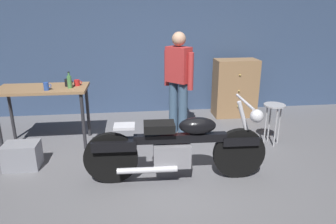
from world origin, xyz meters
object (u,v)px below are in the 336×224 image
(mug_blue_enamel, at_px, (46,86))
(bottle, at_px, (69,82))
(person_standing, at_px, (178,79))
(wooden_dresser, at_px, (235,88))
(mug_red_diner, at_px, (77,83))
(mug_black_matte, at_px, (68,83))
(motorcycle, at_px, (178,146))
(shop_stool, at_px, (274,113))
(storage_bin, at_px, (22,156))

(mug_blue_enamel, height_order, bottle, bottle)
(person_standing, relative_size, wooden_dresser, 1.52)
(wooden_dresser, bearing_deg, mug_red_diner, -161.54)
(wooden_dresser, distance_m, bottle, 3.10)
(wooden_dresser, bearing_deg, mug_black_matte, -162.01)
(motorcycle, distance_m, mug_red_diner, 1.96)
(mug_red_diner, distance_m, mug_blue_enamel, 0.45)
(shop_stool, distance_m, mug_red_diner, 3.00)
(mug_red_diner, height_order, mug_blue_enamel, mug_blue_enamel)
(shop_stool, distance_m, storage_bin, 3.61)
(shop_stool, xyz_separation_m, mug_blue_enamel, (-3.32, 0.25, 0.46))
(mug_black_matte, bearing_deg, wooden_dresser, 17.99)
(person_standing, relative_size, shop_stool, 2.61)
(motorcycle, height_order, wooden_dresser, wooden_dresser)
(storage_bin, distance_m, mug_black_matte, 1.23)
(motorcycle, height_order, bottle, bottle)
(person_standing, relative_size, mug_blue_enamel, 14.58)
(bottle, bearing_deg, person_standing, 9.98)
(motorcycle, height_order, mug_blue_enamel, mug_blue_enamel)
(motorcycle, distance_m, bottle, 1.94)
(storage_bin, bearing_deg, bottle, 49.82)
(motorcycle, distance_m, storage_bin, 2.07)
(person_standing, bearing_deg, shop_stool, -157.39)
(mug_black_matte, bearing_deg, shop_stool, -8.49)
(mug_blue_enamel, bearing_deg, motorcycle, -33.28)
(motorcycle, height_order, shop_stool, motorcycle)
(storage_bin, xyz_separation_m, mug_blue_enamel, (0.26, 0.58, 0.79))
(wooden_dresser, bearing_deg, person_standing, -147.57)
(shop_stool, distance_m, mug_blue_enamel, 3.36)
(person_standing, distance_m, mug_red_diner, 1.57)
(shop_stool, distance_m, wooden_dresser, 1.42)
(wooden_dresser, xyz_separation_m, mug_black_matte, (-2.93, -0.95, 0.41))
(mug_red_diner, bearing_deg, bottle, -121.19)
(mug_black_matte, relative_size, bottle, 0.49)
(person_standing, distance_m, mug_blue_enamel, 1.99)
(mug_red_diner, relative_size, mug_blue_enamel, 1.01)
(mug_blue_enamel, bearing_deg, shop_stool, -4.23)
(storage_bin, relative_size, mug_blue_enamel, 3.84)
(person_standing, distance_m, mug_black_matte, 1.71)
(storage_bin, relative_size, bottle, 1.83)
(storage_bin, bearing_deg, shop_stool, 5.30)
(mug_black_matte, xyz_separation_m, mug_red_diner, (0.13, 0.02, -0.01))
(wooden_dresser, xyz_separation_m, bottle, (-2.88, -1.07, 0.45))
(shop_stool, xyz_separation_m, wooden_dresser, (-0.14, 1.41, 0.05))
(storage_bin, xyz_separation_m, mug_black_matte, (0.52, 0.79, 0.79))
(motorcycle, bearing_deg, person_standing, 83.20)
(wooden_dresser, xyz_separation_m, mug_red_diner, (-2.79, -0.93, 0.40))
(wooden_dresser, distance_m, mug_blue_enamel, 3.41)
(motorcycle, relative_size, person_standing, 1.31)
(motorcycle, distance_m, person_standing, 1.60)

